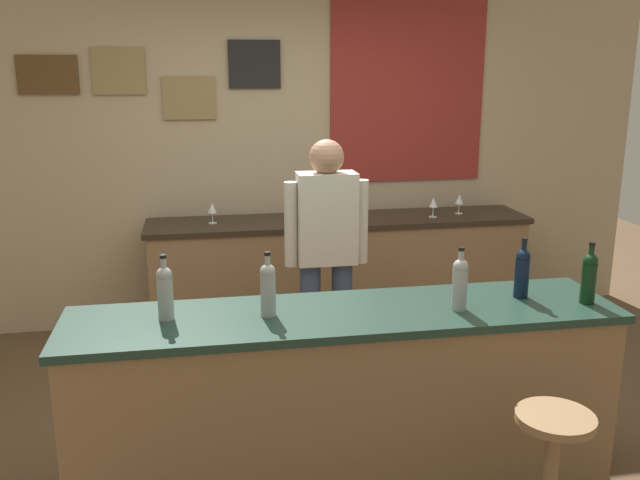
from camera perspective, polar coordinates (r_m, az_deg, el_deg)
The scene contains 14 objects.
ground_plane at distance 3.99m, azimuth 0.74°, elevation -16.41°, with size 10.00×10.00×0.00m, color brown.
back_wall at distance 5.47m, azimuth -3.01°, elevation 7.85°, with size 6.00×0.09×2.80m.
bar_counter at distance 3.43m, azimuth 2.06°, elevation -13.15°, with size 2.62×0.60×0.92m.
side_counter at distance 5.37m, azimuth 1.63°, elevation -2.87°, with size 2.94×0.56×0.90m.
bartender at distance 4.21m, azimuth 0.54°, elevation -0.88°, with size 0.52×0.21×1.62m.
bar_stool at distance 3.10m, azimuth 18.73°, elevation -17.21°, with size 0.32×0.32×0.68m.
wine_bottle_a at distance 3.17m, azimuth -12.81°, elevation -4.16°, with size 0.07×0.07×0.31m.
wine_bottle_b at distance 3.15m, azimuth -4.36°, elevation -3.98°, with size 0.07×0.07×0.31m.
wine_bottle_c at distance 3.28m, azimuth 11.59°, elevation -3.47°, with size 0.07×0.07×0.31m.
wine_bottle_d at distance 3.53m, azimuth 16.52°, elevation -2.50°, with size 0.07×0.07×0.31m.
wine_bottle_e at distance 3.55m, azimuth 21.54°, elevation -2.83°, with size 0.07×0.07×0.31m.
wine_glass_a at distance 5.13m, azimuth -8.99°, elevation 2.59°, with size 0.07×0.07×0.16m.
wine_glass_b at distance 5.35m, azimuth 9.44°, elevation 3.05°, with size 0.07×0.07×0.16m.
wine_glass_c at distance 5.52m, azimuth 11.55°, elevation 3.30°, with size 0.07×0.07×0.16m.
Camera 1 is at (-0.65, -3.37, 2.05)m, focal length 38.35 mm.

